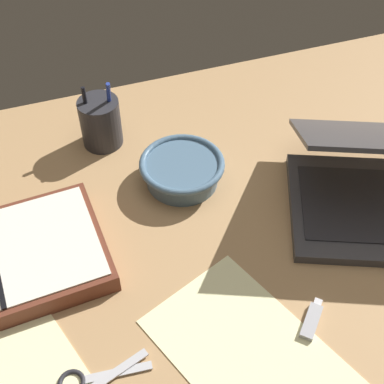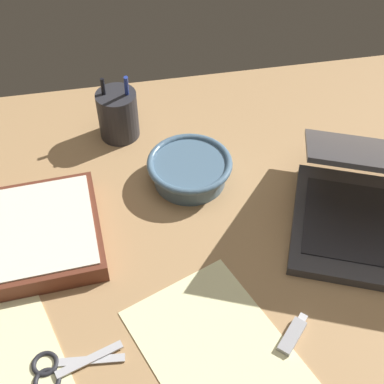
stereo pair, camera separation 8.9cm
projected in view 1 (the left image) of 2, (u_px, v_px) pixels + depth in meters
The scene contains 7 objects.
desk_top at pixel (208, 255), 90.07cm from camera, with size 140.00×100.00×2.00cm, color tan.
laptop at pixel (381, 184), 93.11cm from camera, with size 39.60×38.74×18.73cm.
bowl at pixel (182, 170), 98.55cm from camera, with size 15.77×15.77×5.05cm.
pen_cup at pixel (101, 122), 104.43cm from camera, with size 7.97×7.97×14.54cm.
paper_sheet_front at pixel (251, 354), 76.74cm from camera, with size 18.84×29.83×0.16cm, color #F4EFB2.
paper_sheet_beside_planner at pixel (8, 366), 75.55cm from camera, with size 17.37×29.72×0.16cm, color #F4EFB2.
usb_drive at pixel (312, 320), 79.97cm from camera, with size 6.13×6.31×1.00cm.
Camera 1 is at (-20.01, -49.81, 74.14)cm, focal length 50.00 mm.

